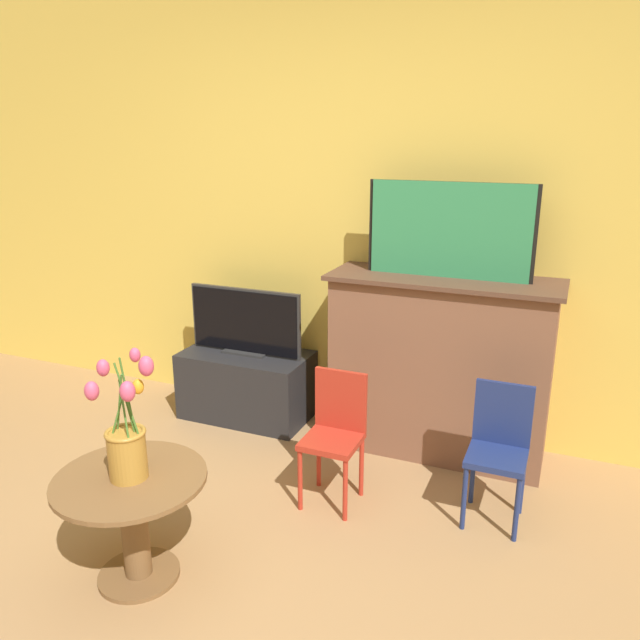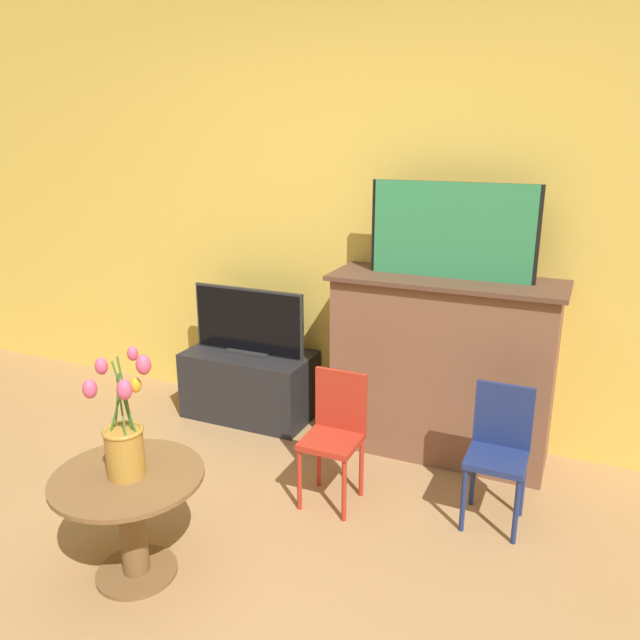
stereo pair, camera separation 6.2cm
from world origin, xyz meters
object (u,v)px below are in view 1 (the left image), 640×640
(painting, at_px, (449,230))
(tv_monitor, at_px, (245,323))
(chair_red, at_px, (335,429))
(vase_tulips, at_px, (126,439))
(chair_blue, at_px, (499,444))

(painting, relative_size, tv_monitor, 1.17)
(chair_red, distance_m, vase_tulips, 1.06)
(painting, xyz_separation_m, chair_red, (-0.37, -0.71, -0.91))
(painting, bearing_deg, vase_tulips, -119.75)
(painting, distance_m, vase_tulips, 1.94)
(painting, height_order, vase_tulips, painting)
(chair_blue, height_order, vase_tulips, vase_tulips)
(chair_blue, distance_m, vase_tulips, 1.68)
(tv_monitor, xyz_separation_m, chair_red, (0.88, -0.68, -0.26))
(chair_blue, bearing_deg, painting, 125.87)
(tv_monitor, distance_m, chair_blue, 1.75)
(tv_monitor, relative_size, chair_blue, 1.14)
(vase_tulips, bearing_deg, painting, 60.25)
(chair_red, bearing_deg, painting, 62.53)
(tv_monitor, distance_m, vase_tulips, 1.59)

